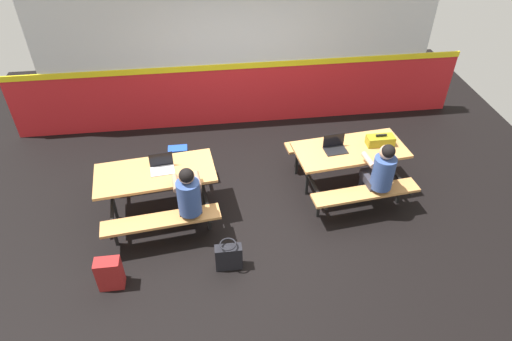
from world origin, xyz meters
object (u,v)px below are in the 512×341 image
at_px(laptop_silver, 162,167).
at_px(student_further, 380,172).
at_px(picnic_table_left, 157,181).
at_px(satchel_spare, 179,159).
at_px(laptop_dark, 335,147).
at_px(picnic_table_right, 349,158).
at_px(student_nearer, 189,196).
at_px(tote_bag_bright, 229,257).
at_px(toolbox_grey, 380,140).
at_px(backpack_dark, 110,273).

bearing_deg(laptop_silver, student_further, -7.53).
relative_size(picnic_table_left, laptop_silver, 4.99).
relative_size(student_further, satchel_spare, 2.74).
bearing_deg(satchel_spare, laptop_dark, -18.34).
distance_m(picnic_table_right, student_nearer, 2.46).
bearing_deg(laptop_silver, picnic_table_left, -154.21).
distance_m(picnic_table_left, laptop_silver, 0.24).
bearing_deg(laptop_dark, laptop_silver, -176.49).
bearing_deg(satchel_spare, student_further, -25.00).
distance_m(tote_bag_bright, satchel_spare, 2.20).
xyz_separation_m(laptop_dark, toolbox_grey, (0.69, 0.04, 0.02)).
relative_size(student_nearer, laptop_silver, 3.53).
xyz_separation_m(student_nearer, tote_bag_bright, (0.45, -0.63, -0.51)).
distance_m(laptop_silver, laptop_dark, 2.47).
relative_size(student_further, laptop_silver, 3.53).
distance_m(student_nearer, laptop_dark, 2.23).
distance_m(laptop_silver, toolbox_grey, 3.16).
bearing_deg(picnic_table_right, satchel_spare, 163.03).
relative_size(student_nearer, laptop_dark, 3.53).
relative_size(student_further, tote_bag_bright, 2.81).
bearing_deg(student_further, tote_bag_bright, -159.75).
distance_m(laptop_dark, tote_bag_bright, 2.22).
bearing_deg(student_further, laptop_silver, 172.47).
bearing_deg(toolbox_grey, laptop_dark, -176.80).
height_order(picnic_table_left, toolbox_grey, toolbox_grey).
bearing_deg(backpack_dark, toolbox_grey, 21.28).
bearing_deg(student_nearer, satchel_spare, 97.10).
height_order(picnic_table_left, backpack_dark, picnic_table_left).
height_order(picnic_table_left, satchel_spare, picnic_table_left).
bearing_deg(toolbox_grey, tote_bag_bright, -149.66).
distance_m(student_further, laptop_dark, 0.74).
relative_size(laptop_dark, toolbox_grey, 0.86).
height_order(laptop_dark, toolbox_grey, laptop_dark).
height_order(toolbox_grey, satchel_spare, toolbox_grey).
relative_size(laptop_dark, tote_bag_bright, 0.80).
bearing_deg(student_nearer, toolbox_grey, 14.94).
xyz_separation_m(picnic_table_left, backpack_dark, (-0.55, -1.24, -0.36)).
bearing_deg(picnic_table_left, student_further, -6.38).
relative_size(laptop_silver, tote_bag_bright, 0.80).
distance_m(laptop_silver, tote_bag_bright, 1.55).
bearing_deg(toolbox_grey, laptop_silver, -176.56).
relative_size(laptop_silver, laptop_dark, 1.00).
height_order(picnic_table_left, laptop_silver, laptop_silver).
relative_size(toolbox_grey, backpack_dark, 0.91).
height_order(backpack_dark, tote_bag_bright, backpack_dark).
distance_m(laptop_dark, satchel_spare, 2.49).
bearing_deg(student_further, toolbox_grey, 71.72).
distance_m(picnic_table_left, picnic_table_right, 2.81).
relative_size(picnic_table_left, toolbox_grey, 4.27).
relative_size(backpack_dark, satchel_spare, 1.00).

